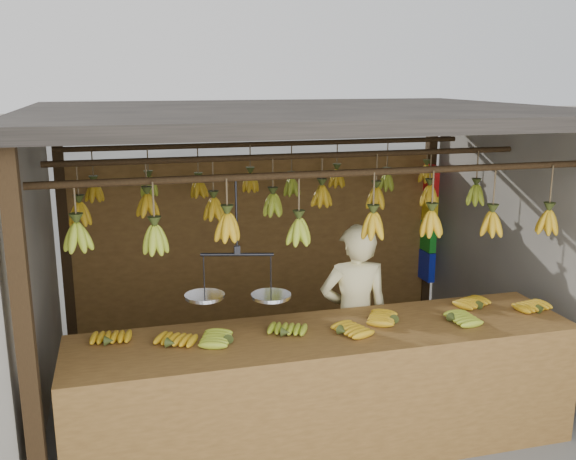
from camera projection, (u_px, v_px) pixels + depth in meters
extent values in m
plane|color=#5B5B57|center=(297.00, 378.00, 5.77)|extent=(80.00, 80.00, 0.00)
cube|color=black|center=(26.00, 350.00, 3.59)|extent=(0.10, 0.10, 2.30)
cube|color=black|center=(64.00, 229.00, 6.41)|extent=(0.10, 0.10, 2.30)
cube|color=black|center=(428.00, 209.00, 7.41)|extent=(0.10, 0.10, 2.30)
cube|color=black|center=(297.00, 113.00, 5.22)|extent=(4.30, 3.30, 0.10)
cylinder|color=black|center=(337.00, 173.00, 4.36)|extent=(4.00, 0.05, 0.05)
cylinder|color=black|center=(297.00, 156.00, 5.30)|extent=(4.00, 0.05, 0.05)
cylinder|color=black|center=(269.00, 144.00, 6.24)|extent=(4.00, 0.05, 0.05)
cube|color=brown|center=(260.00, 241.00, 6.97)|extent=(4.00, 0.06, 1.80)
cube|color=brown|center=(326.00, 336.00, 4.51)|extent=(3.59, 0.80, 0.08)
cube|color=brown|center=(344.00, 417.00, 4.24)|extent=(3.59, 0.04, 0.90)
cube|color=black|center=(77.00, 457.00, 3.87)|extent=(0.07, 0.07, 0.82)
cube|color=black|center=(559.00, 388.00, 4.72)|extent=(0.07, 0.07, 0.82)
cube|color=black|center=(82.00, 402.00, 4.52)|extent=(0.07, 0.07, 0.82)
cube|color=black|center=(505.00, 350.00, 5.37)|extent=(0.07, 0.07, 0.82)
ellipsoid|color=#BE8C14|center=(109.00, 342.00, 4.24)|extent=(0.21, 0.26, 0.06)
ellipsoid|color=#BE8C14|center=(171.00, 344.00, 4.21)|extent=(0.27, 0.30, 0.06)
ellipsoid|color=#92A523|center=(229.00, 339.00, 4.30)|extent=(0.29, 0.25, 0.06)
ellipsoid|color=#92A523|center=(285.00, 334.00, 4.39)|extent=(0.26, 0.29, 0.06)
ellipsoid|color=#BE8C14|center=(343.00, 332.00, 4.41)|extent=(0.29, 0.26, 0.06)
ellipsoid|color=#BE8C14|center=(395.00, 319.00, 4.65)|extent=(0.30, 0.28, 0.06)
ellipsoid|color=#92A523|center=(452.00, 320.00, 4.64)|extent=(0.25, 0.19, 0.06)
ellipsoid|color=#BE8C14|center=(481.00, 305.00, 4.92)|extent=(0.26, 0.29, 0.06)
ellipsoid|color=#BE8C14|center=(541.00, 310.00, 4.83)|extent=(0.23, 0.27, 0.06)
ellipsoid|color=#92A523|center=(78.00, 237.00, 4.02)|extent=(0.16, 0.16, 0.28)
ellipsoid|color=#92A523|center=(155.00, 240.00, 4.10)|extent=(0.16, 0.16, 0.28)
ellipsoid|color=#BE8C14|center=(228.00, 227.00, 4.22)|extent=(0.16, 0.16, 0.28)
ellipsoid|color=#92A523|center=(299.00, 232.00, 4.43)|extent=(0.16, 0.16, 0.28)
ellipsoid|color=#BE8C14|center=(373.00, 226.00, 4.50)|extent=(0.16, 0.16, 0.28)
ellipsoid|color=#BE8C14|center=(431.00, 224.00, 4.58)|extent=(0.16, 0.16, 0.28)
ellipsoid|color=#BE8C14|center=(492.00, 224.00, 4.80)|extent=(0.16, 0.16, 0.28)
ellipsoid|color=#BE8C14|center=(548.00, 222.00, 4.85)|extent=(0.16, 0.16, 0.28)
ellipsoid|color=#BE8C14|center=(80.00, 214.00, 5.00)|extent=(0.16, 0.16, 0.28)
ellipsoid|color=#BE8C14|center=(148.00, 205.00, 5.07)|extent=(0.16, 0.16, 0.28)
ellipsoid|color=#BE8C14|center=(214.00, 209.00, 5.26)|extent=(0.16, 0.16, 0.28)
ellipsoid|color=#92A523|center=(273.00, 205.00, 5.33)|extent=(0.16, 0.16, 0.28)
ellipsoid|color=#BE8C14|center=(322.00, 196.00, 5.49)|extent=(0.16, 0.16, 0.28)
ellipsoid|color=#BE8C14|center=(376.00, 198.00, 5.55)|extent=(0.16, 0.16, 0.28)
ellipsoid|color=#BE8C14|center=(429.00, 195.00, 5.75)|extent=(0.16, 0.16, 0.28)
ellipsoid|color=#92A523|center=(475.00, 195.00, 5.78)|extent=(0.16, 0.16, 0.28)
ellipsoid|color=#BE8C14|center=(94.00, 192.00, 5.94)|extent=(0.16, 0.16, 0.28)
ellipsoid|color=#92A523|center=(149.00, 186.00, 6.02)|extent=(0.16, 0.16, 0.28)
ellipsoid|color=#BE8C14|center=(199.00, 188.00, 6.18)|extent=(0.16, 0.16, 0.28)
ellipsoid|color=#BE8C14|center=(250.00, 182.00, 6.25)|extent=(0.16, 0.16, 0.28)
ellipsoid|color=#92A523|center=(292.00, 187.00, 6.42)|extent=(0.16, 0.16, 0.28)
ellipsoid|color=#BE8C14|center=(337.00, 178.00, 6.55)|extent=(0.16, 0.16, 0.28)
ellipsoid|color=#92A523|center=(387.00, 182.00, 6.65)|extent=(0.16, 0.16, 0.28)
ellipsoid|color=#BE8C14|center=(426.00, 174.00, 6.80)|extent=(0.16, 0.16, 0.28)
cylinder|color=black|center=(236.00, 217.00, 4.25)|extent=(0.02, 0.02, 0.52)
cylinder|color=black|center=(237.00, 255.00, 4.31)|extent=(0.48, 0.14, 0.02)
cylinder|color=silver|center=(205.00, 297.00, 4.38)|extent=(0.27, 0.27, 0.02)
cylinder|color=silver|center=(271.00, 297.00, 4.38)|extent=(0.27, 0.27, 0.02)
imported|color=beige|center=(354.00, 318.00, 5.10)|extent=(0.60, 0.43, 1.54)
cube|color=red|center=(431.00, 180.00, 7.17)|extent=(0.08, 0.26, 0.34)
cube|color=yellow|center=(430.00, 209.00, 7.25)|extent=(0.08, 0.26, 0.34)
cube|color=#199926|center=(428.00, 236.00, 7.32)|extent=(0.08, 0.26, 0.34)
cube|color=#1426BF|center=(427.00, 265.00, 7.41)|extent=(0.08, 0.26, 0.34)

